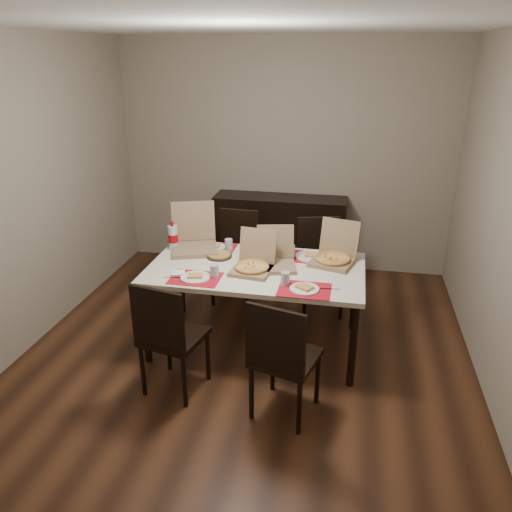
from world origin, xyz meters
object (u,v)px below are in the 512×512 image
dining_table (256,274)px  dip_bowl (279,260)px  sideboard (279,234)px  chair_far_right (319,261)px  chair_near_left (168,334)px  chair_near_right (282,355)px  pizza_box_center (253,265)px  soda_bottle (173,238)px  chair_far_left (236,252)px

dining_table → dip_bowl: size_ratio=14.12×
sideboard → chair_far_right: 1.00m
dining_table → chair_near_left: (-0.50, -0.80, -0.17)m
chair_near_right → sideboard: bearing=99.2°
dining_table → dip_bowl: bearing=40.7°
chair_near_left → dip_bowl: size_ratio=7.29×
pizza_box_center → chair_near_right: bearing=-65.9°
chair_near_left → chair_far_right: bearing=58.6°
sideboard → dining_table: bearing=-88.2°
dip_bowl → soda_bottle: 1.01m
pizza_box_center → chair_near_left: bearing=-124.0°
soda_bottle → chair_far_right: bearing=22.7°
chair_near_right → chair_near_left: bearing=172.7°
pizza_box_center → soda_bottle: bearing=157.7°
sideboard → chair_far_left: bearing=-113.5°
chair_far_right → pizza_box_center: pizza_box_center is taller
sideboard → pizza_box_center: bearing=-88.6°
soda_bottle → dining_table: bearing=-17.4°
sideboard → chair_near_right: 2.59m
dining_table → soda_bottle: soda_bottle is taller
dining_table → chair_near_right: 0.99m
chair_far_left → pizza_box_center: pizza_box_center is taller
chair_near_right → soda_bottle: bearing=135.5°
dining_table → pizza_box_center: pizza_box_center is taller
chair_near_left → chair_near_right: bearing=-7.3°
chair_near_left → chair_near_right: size_ratio=1.00×
dining_table → pizza_box_center: size_ratio=4.64×
pizza_box_center → dip_bowl: bearing=50.8°
chair_far_left → pizza_box_center: (0.38, -0.96, 0.29)m
sideboard → pizza_box_center: pizza_box_center is taller
chair_far_left → soda_bottle: (-0.44, -0.62, 0.35)m
dining_table → chair_near_right: size_ratio=1.94×
chair_near_left → soda_bottle: 1.16m
sideboard → soda_bottle: soda_bottle is taller
dining_table → dip_bowl: (0.17, 0.15, 0.08)m
chair_near_right → pizza_box_center: size_ratio=2.40×
chair_near_left → soda_bottle: (-0.32, 1.05, 0.35)m
chair_far_right → dip_bowl: (-0.31, -0.65, 0.25)m
dip_bowl → sideboard: bearing=98.5°
chair_near_right → chair_far_right: same height
chair_far_left → chair_near_right: bearing=-67.3°
chair_near_right → chair_far_left: bearing=112.7°
dining_table → chair_near_right: bearing=-68.3°
sideboard → chair_near_left: chair_near_left is taller
chair_far_left → chair_far_right: same height
chair_near_left → chair_far_left: (0.11, 1.68, 0.00)m
dip_bowl → dining_table: bearing=-139.3°
sideboard → pizza_box_center: 1.76m
pizza_box_center → chair_far_right: bearing=60.8°
chair_near_right → dip_bowl: bearing=100.1°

